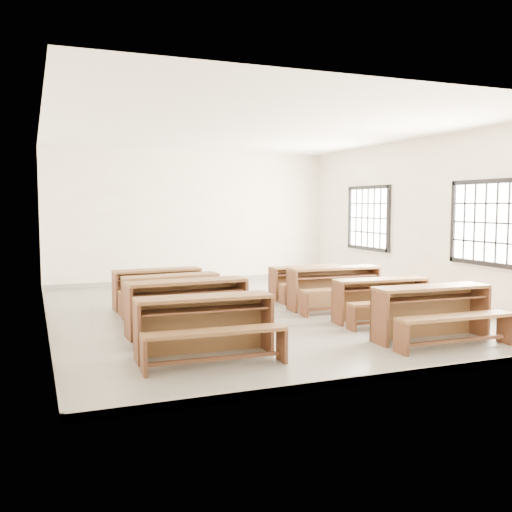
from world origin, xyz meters
name	(u,v)px	position (x,y,z in m)	size (l,w,h in m)	color
room	(261,191)	(0.09, 0.00, 2.14)	(8.50, 8.50, 3.20)	slate
desk_set_0	(206,322)	(-1.70, -2.59, 0.45)	(1.75, 0.96, 0.77)	brown
desk_set_1	(189,303)	(-1.57, -1.28, 0.47)	(1.82, 1.00, 0.80)	brown
desk_set_2	(172,293)	(-1.50, 0.03, 0.42)	(1.69, 1.00, 0.73)	brown
desk_set_3	(158,286)	(-1.53, 1.02, 0.42)	(1.64, 0.91, 0.72)	brown
desk_set_4	(434,309)	(1.52, -2.91, 0.45)	(1.74, 0.95, 0.77)	brown
desk_set_5	(382,297)	(1.58, -1.55, 0.41)	(1.62, 0.92, 0.71)	brown
desk_set_6	(335,285)	(1.45, -0.26, 0.45)	(1.75, 0.95, 0.77)	brown
desk_set_7	(306,280)	(1.48, 0.97, 0.39)	(1.50, 0.81, 0.67)	brown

